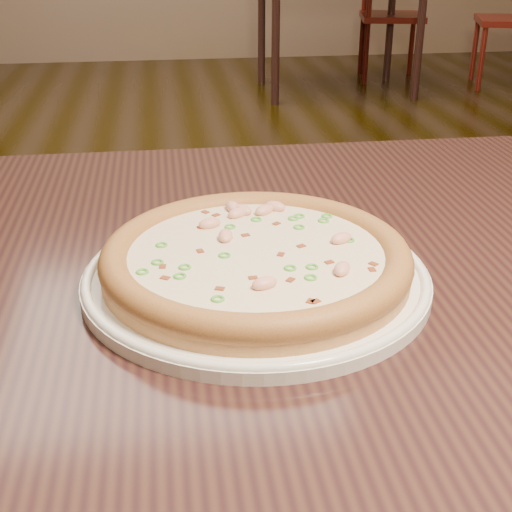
{
  "coord_description": "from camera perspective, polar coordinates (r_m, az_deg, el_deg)",
  "views": [
    {
      "loc": [
        0.07,
        -1.46,
        1.07
      ],
      "look_at": [
        0.15,
        -0.86,
        0.78
      ],
      "focal_mm": 50.0,
      "sensor_mm": 36.0,
      "label": 1
    }
  ],
  "objects": [
    {
      "name": "chair_c",
      "position": [
        5.27,
        10.2,
        18.42
      ],
      "size": [
        0.49,
        0.49,
        0.95
      ],
      "color": "#5B0F07",
      "rests_on": "ground"
    },
    {
      "name": "hero_table",
      "position": [
        0.8,
        8.08,
        -6.26
      ],
      "size": [
        1.2,
        0.8,
        0.75
      ],
      "color": "black",
      "rests_on": "ground"
    },
    {
      "name": "plate",
      "position": [
        0.68,
        0.0,
        -1.6
      ],
      "size": [
        0.33,
        0.33,
        0.02
      ],
      "color": "white",
      "rests_on": "hero_table"
    },
    {
      "name": "pizza",
      "position": [
        0.68,
        0.0,
        -0.21
      ],
      "size": [
        0.3,
        0.3,
        0.03
      ],
      "color": "tan",
      "rests_on": "plate"
    },
    {
      "name": "ground",
      "position": [
        1.81,
        -8.41,
        -10.92
      ],
      "size": [
        9.0,
        9.0,
        0.0
      ],
      "primitive_type": "plane",
      "color": "black"
    }
  ]
}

